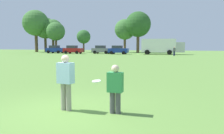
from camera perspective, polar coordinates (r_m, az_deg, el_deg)
The scene contains 18 objects.
ground_plane at distance 6.82m, azimuth -12.63°, elevation -11.40°, with size 142.38×142.38×0.00m, color #608C3D.
player_thrower at distance 6.75m, azimuth -12.07°, elevation -3.20°, with size 0.52×0.35×1.70m.
player_defender at distance 6.32m, azimuth 0.84°, elevation -5.17°, with size 0.45×0.27×1.44m.
frisbee at distance 6.54m, azimuth -4.11°, elevation -3.72°, with size 0.27×0.27×0.07m.
traffic_cone at distance 13.38m, azimuth 0.90°, elevation -1.76°, with size 0.32×0.32×0.48m.
parked_car_near_left at distance 52.87m, azimuth -14.69°, elevation 4.53°, with size 4.22×2.25×1.82m.
parked_car_mid_left at distance 48.97m, azimuth -10.22°, elevation 4.53°, with size 4.22×2.25×1.82m.
parked_car_center at distance 48.51m, azimuth -2.81°, elevation 4.61°, with size 4.22×2.25×1.82m.
parked_car_mid_right at distance 46.02m, azimuth 1.62°, elevation 4.54°, with size 4.22×2.25×1.82m.
box_truck at distance 45.92m, azimuth 12.93°, elevation 5.43°, with size 8.52×3.07×3.18m.
bystander_sideline_watcher at distance 40.73m, azimuth 16.02°, elevation 4.14°, with size 0.46×0.28×1.63m.
tree_west_oak at distance 63.94m, azimuth -19.40°, elevation 10.79°, with size 7.01×7.01×11.39m.
tree_west_maple at distance 64.55m, azimuth -17.17°, elevation 9.73°, with size 5.92×5.92×9.62m.
tree_center_elm at distance 63.70m, azimuth -15.27°, elevation 9.49°, with size 5.57×5.57×9.05m.
tree_east_birch at distance 59.51m, azimuth -14.55°, elevation 9.00°, with size 4.86×4.86×7.89m.
tree_east_oak at distance 57.87m, azimuth -7.47°, elevation 7.86°, with size 3.62×3.62×5.88m.
tree_far_east_pine at distance 56.00m, azimuth 3.39°, elevation 9.78°, with size 5.20×5.20×8.44m.
tree_far_west_pine at distance 54.28m, azimuth 6.88°, elevation 11.02°, with size 6.17×6.17×10.03m.
Camera 1 is at (3.02, -5.77, 2.01)m, focal length 34.83 mm.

